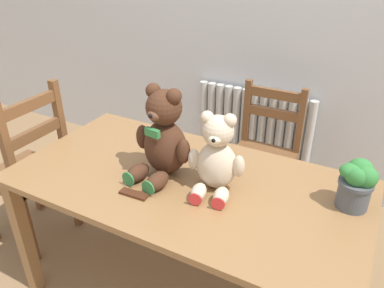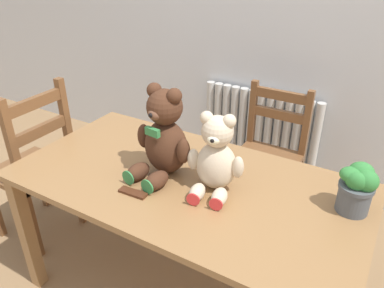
# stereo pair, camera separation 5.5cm
# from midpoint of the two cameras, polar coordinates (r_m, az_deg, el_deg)

# --- Properties ---
(wall_back) EXTENTS (8.00, 0.04, 2.60)m
(wall_back) POSITION_cam_midpoint_polar(r_m,az_deg,el_deg) (2.61, 15.66, 19.96)
(wall_back) COLOR silver
(wall_back) RESTS_ON ground_plane
(radiator) EXTENTS (0.89, 0.10, 0.71)m
(radiator) POSITION_cam_midpoint_polar(r_m,az_deg,el_deg) (2.87, 10.56, 0.58)
(radiator) COLOR beige
(radiator) RESTS_ON ground_plane
(dining_table) EXTENTS (1.55, 0.80, 0.72)m
(dining_table) POSITION_cam_midpoint_polar(r_m,az_deg,el_deg) (1.71, -0.03, -7.93)
(dining_table) COLOR olive
(dining_table) RESTS_ON ground_plane
(wooden_chair_behind) EXTENTS (0.40, 0.45, 0.87)m
(wooden_chair_behind) POSITION_cam_midpoint_polar(r_m,az_deg,el_deg) (2.42, 11.97, -2.06)
(wooden_chair_behind) COLOR brown
(wooden_chair_behind) RESTS_ON ground_plane
(wooden_chair_side) EXTENTS (0.39, 0.39, 0.99)m
(wooden_chair_side) POSITION_cam_midpoint_polar(r_m,az_deg,el_deg) (2.37, -22.21, -3.41)
(wooden_chair_side) COLOR brown
(wooden_chair_side) RESTS_ON ground_plane
(teddy_bear_left) EXTENTS (0.29, 0.30, 0.41)m
(teddy_bear_left) POSITION_cam_midpoint_polar(r_m,az_deg,el_deg) (1.62, -3.38, 0.98)
(teddy_bear_left) COLOR #472819
(teddy_bear_left) RESTS_ON dining_table
(teddy_bear_right) EXTENTS (0.24, 0.26, 0.34)m
(teddy_bear_right) POSITION_cam_midpoint_polar(r_m,az_deg,el_deg) (1.53, 4.67, -2.17)
(teddy_bear_right) COLOR beige
(teddy_bear_right) RESTS_ON dining_table
(potted_plant) EXTENTS (0.14, 0.13, 0.20)m
(potted_plant) POSITION_cam_midpoint_polar(r_m,az_deg,el_deg) (1.56, 24.81, -5.94)
(potted_plant) COLOR #4C5156
(potted_plant) RESTS_ON dining_table
(chocolate_bar) EXTENTS (0.13, 0.04, 0.01)m
(chocolate_bar) POSITION_cam_midpoint_polar(r_m,az_deg,el_deg) (1.58, -8.00, -7.37)
(chocolate_bar) COLOR #472314
(chocolate_bar) RESTS_ON dining_table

